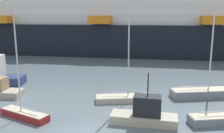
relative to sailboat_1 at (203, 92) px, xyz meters
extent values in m
cube|color=gray|center=(-0.01, 0.00, -0.13)|extent=(7.39, 3.90, 0.90)
cube|color=beige|center=(-0.01, 0.00, 0.34)|extent=(7.08, 3.67, 0.04)
cylinder|color=silver|center=(0.54, 0.16, 5.07)|extent=(0.17, 0.17, 9.51)
cylinder|color=silver|center=(-1.00, -0.30, 0.67)|extent=(3.12, 1.06, 0.14)
cube|color=maroon|center=(-16.64, -8.91, -0.29)|extent=(5.20, 2.86, 0.58)
cube|color=beige|center=(-16.64, -8.91, 0.02)|extent=(4.97, 2.70, 0.04)
cylinder|color=silver|center=(-17.02, -8.77, 4.77)|extent=(0.12, 0.12, 9.55)
cylinder|color=silver|center=(-15.94, -9.16, 0.35)|extent=(2.18, 0.86, 0.10)
cube|color=#BCB29E|center=(-8.53, -2.93, -0.30)|extent=(6.16, 3.27, 0.56)
cube|color=beige|center=(-8.53, -2.93, 0.00)|extent=(5.90, 3.07, 0.04)
cylinder|color=silver|center=(-8.08, -2.81, 5.33)|extent=(0.14, 0.14, 10.70)
cylinder|color=silver|center=(-9.36, -3.16, 0.33)|extent=(2.59, 0.81, 0.11)
cube|color=gray|center=(0.47, -6.88, -0.22)|extent=(5.88, 3.16, 0.73)
cube|color=beige|center=(0.47, -6.88, 0.17)|extent=(5.63, 2.98, 0.04)
cylinder|color=silver|center=(-0.32, -7.13, 0.50)|extent=(2.47, 0.87, 0.11)
cube|color=#BCB29E|center=(-6.08, -8.09, -0.19)|extent=(5.62, 1.90, 0.78)
cube|color=#1E2328|center=(-5.81, -8.09, 1.04)|extent=(2.31, 1.41, 1.69)
cylinder|color=#262626|center=(-5.81, -8.09, 2.87)|extent=(0.11, 0.11, 1.96)
cube|color=black|center=(-6.30, 31.57, 2.85)|extent=(125.04, 20.91, 6.85)
cube|color=white|center=(-6.30, 31.57, 7.40)|extent=(115.02, 18.54, 2.24)
cube|color=white|center=(-6.30, 31.57, 9.64)|extent=(108.12, 17.42, 2.24)
cube|color=orange|center=(-38.74, 21.60, 7.40)|extent=(4.58, 3.61, 1.57)
cube|color=orange|center=(-16.95, 22.20, 7.40)|extent=(4.58, 3.61, 1.57)
cube|color=orange|center=(4.85, 22.81, 7.40)|extent=(4.58, 3.61, 1.57)
camera|label=1|loc=(-5.05, -27.99, 8.55)|focal=40.01mm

